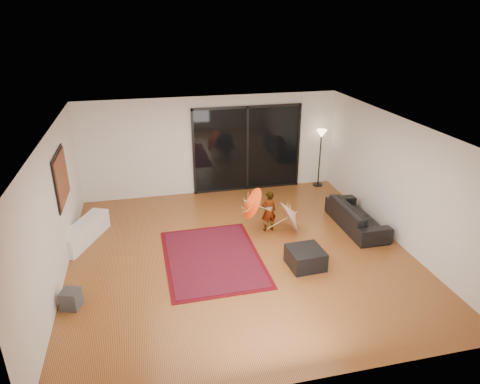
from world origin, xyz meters
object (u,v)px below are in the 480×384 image
object	(u,v)px
media_console	(84,232)
child	(269,211)
ottoman	(305,258)
sofa	(357,216)

from	to	relation	value
media_console	child	world-z (taller)	child
media_console	ottoman	bearing A→B (deg)	-0.49
child	sofa	bearing A→B (deg)	165.52
ottoman	child	bearing A→B (deg)	99.84
ottoman	child	world-z (taller)	child
sofa	ottoman	world-z (taller)	sofa
media_console	sofa	bearing A→B (deg)	17.76
media_console	child	size ratio (longest dim) A/B	1.62
media_console	child	bearing A→B (deg)	18.75
sofa	ottoman	xyz separation A→B (m)	(-1.79, -1.32, -0.09)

